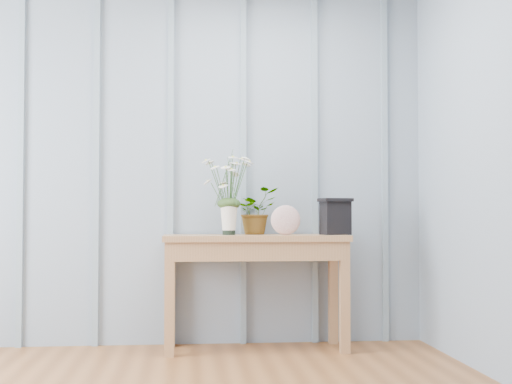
{
  "coord_description": "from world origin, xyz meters",
  "views": [
    {
      "loc": [
        0.36,
        -2.66,
        0.87
      ],
      "look_at": [
        0.81,
        1.94,
        1.03
      ],
      "focal_mm": 50.0,
      "sensor_mm": 36.0,
      "label": 1
    }
  ],
  "objects": [
    {
      "name": "sideboard",
      "position": [
        0.81,
        1.99,
        0.64
      ],
      "size": [
        1.2,
        0.45,
        0.75
      ],
      "color": "#9C6E45",
      "rests_on": "ground"
    },
    {
      "name": "daisy_vase",
      "position": [
        0.64,
        1.99,
        1.08
      ],
      "size": [
        0.37,
        0.28,
        0.53
      ],
      "color": "black",
      "rests_on": "sideboard"
    },
    {
      "name": "spider_plant",
      "position": [
        0.83,
        2.13,
        0.91
      ],
      "size": [
        0.37,
        0.36,
        0.32
      ],
      "primitive_type": "imported",
      "rotation": [
        0.0,
        0.0,
        0.52
      ],
      "color": "#223C18",
      "rests_on": "sideboard"
    },
    {
      "name": "felt_disc_vessel",
      "position": [
        1.01,
        1.95,
        0.85
      ],
      "size": [
        0.19,
        0.06,
        0.19
      ],
      "primitive_type": "ellipsoid",
      "rotation": [
        0.0,
        0.0,
        0.01
      ],
      "color": "#9A4D5C",
      "rests_on": "sideboard"
    },
    {
      "name": "carved_box",
      "position": [
        1.34,
        1.97,
        0.87
      ],
      "size": [
        0.23,
        0.19,
        0.24
      ],
      "color": "black",
      "rests_on": "sideboard"
    }
  ]
}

